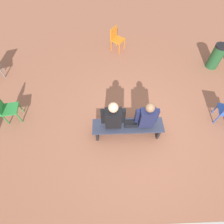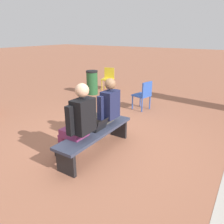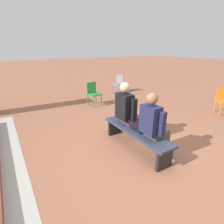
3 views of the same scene
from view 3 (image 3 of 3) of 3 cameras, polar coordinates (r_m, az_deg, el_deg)
name	(u,v)px [view 3 (image 3 of 3)]	position (r m, az deg, el deg)	size (l,w,h in m)	color
ground_plane	(146,153)	(3.82, 11.01, -13.03)	(60.00, 60.00, 0.00)	#9E6047
concrete_strip	(18,193)	(3.27, -28.35, -22.13)	(7.08, 0.40, 0.01)	#B7B2A8
bench	(136,134)	(3.77, 7.83, -7.03)	(1.80, 0.44, 0.45)	#33384C
person_student	(154,124)	(3.39, 13.54, -3.95)	(0.54, 0.68, 1.34)	#4C473D
person_adult	(128,111)	(3.92, 5.33, 0.37)	(0.58, 0.73, 1.40)	#7F2D5B
laptop	(138,129)	(3.66, 8.39, -5.41)	(0.32, 0.29, 0.21)	black
plastic_chair_far_right	(119,82)	(8.42, 2.18, 9.61)	(0.53, 0.53, 0.84)	gray
plastic_chair_near_bench_left	(224,99)	(6.74, 32.69, 3.49)	(0.59, 0.59, 0.84)	orange
plastic_chair_foreground	(93,92)	(6.61, -6.17, 6.43)	(0.47, 0.47, 0.84)	#2D893D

